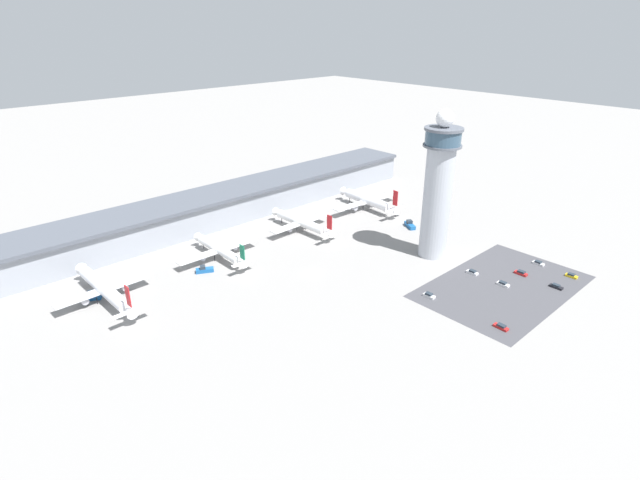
# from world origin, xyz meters

# --- Properties ---
(ground_plane) EXTENTS (1000.00, 1000.00, 0.00)m
(ground_plane) POSITION_xyz_m (0.00, 0.00, 0.00)
(ground_plane) COLOR gray
(terminal_building) EXTENTS (236.97, 25.00, 14.34)m
(terminal_building) POSITION_xyz_m (0.00, 70.00, 7.27)
(terminal_building) COLOR #9399A3
(terminal_building) RESTS_ON ground
(control_tower) EXTENTS (14.35, 14.35, 58.10)m
(control_tower) POSITION_xyz_m (46.62, -20.53, 28.54)
(control_tower) COLOR #ADB2BC
(control_tower) RESTS_ON ground
(parking_lot_surface) EXTENTS (64.00, 40.00, 0.01)m
(parking_lot_surface) POSITION_xyz_m (43.79, -53.56, 0.00)
(parking_lot_surface) COLOR #424247
(parking_lot_surface) RESTS_ON ground
(airplane_gate_alpha) EXTENTS (32.41, 42.26, 13.73)m
(airplane_gate_alpha) POSITION_xyz_m (-64.50, 32.92, 4.49)
(airplane_gate_alpha) COLOR silver
(airplane_gate_alpha) RESTS_ON ground
(airplane_gate_bravo) EXTENTS (35.51, 34.98, 11.66)m
(airplane_gate_bravo) POSITION_xyz_m (-18.58, 34.32, 4.07)
(airplane_gate_bravo) COLOR white
(airplane_gate_bravo) RESTS_ON ground
(airplane_gate_charlie) EXTENTS (31.97, 37.77, 12.60)m
(airplane_gate_charlie) POSITION_xyz_m (23.83, 33.82, 4.35)
(airplane_gate_charlie) COLOR white
(airplane_gate_charlie) RESTS_ON ground
(airplane_gate_delta) EXTENTS (41.45, 38.44, 14.23)m
(airplane_gate_delta) POSITION_xyz_m (66.97, 32.81, 4.59)
(airplane_gate_delta) COLOR white
(airplane_gate_delta) RESTS_ON ground
(service_truck_catering) EXTENTS (7.00, 5.26, 2.70)m
(service_truck_catering) POSITION_xyz_m (-29.01, 28.85, 0.93)
(service_truck_catering) COLOR black
(service_truck_catering) RESTS_ON ground
(service_truck_fuel) EXTENTS (6.03, 8.00, 3.17)m
(service_truck_fuel) POSITION_xyz_m (63.55, 3.69, 1.11)
(service_truck_fuel) COLOR black
(service_truck_fuel) RESTS_ON ground
(service_truck_baggage) EXTENTS (5.92, 4.96, 3.19)m
(service_truck_baggage) POSITION_xyz_m (-67.63, 37.26, 1.11)
(service_truck_baggage) COLOR black
(service_truck_baggage) RESTS_ON ground
(car_navy_sedan) EXTENTS (1.93, 4.70, 1.41)m
(car_navy_sedan) POSITION_xyz_m (18.74, -66.52, 0.55)
(car_navy_sedan) COLOR black
(car_navy_sedan) RESTS_ON ground
(car_blue_compact) EXTENTS (1.88, 4.75, 1.58)m
(car_blue_compact) POSITION_xyz_m (57.02, -53.53, 0.62)
(car_blue_compact) COLOR black
(car_blue_compact) RESTS_ON ground
(car_maroon_suv) EXTENTS (1.90, 4.37, 1.50)m
(car_maroon_suv) POSITION_xyz_m (44.21, -40.77, 0.58)
(car_maroon_suv) COLOR black
(car_maroon_suv) RESTS_ON ground
(car_white_wagon) EXTENTS (1.79, 4.56, 1.39)m
(car_white_wagon) POSITION_xyz_m (56.63, -66.92, 0.53)
(car_white_wagon) COLOR black
(car_white_wagon) RESTS_ON ground
(car_yellow_taxi) EXTENTS (1.99, 4.54, 1.44)m
(car_yellow_taxi) POSITION_xyz_m (44.34, -53.17, 0.56)
(car_yellow_taxi) COLOR black
(car_yellow_taxi) RESTS_ON ground
(car_silver_sedan) EXTENTS (2.02, 4.28, 1.44)m
(car_silver_sedan) POSITION_xyz_m (68.86, -67.23, 0.56)
(car_silver_sedan) COLOR black
(car_silver_sedan) RESTS_ON ground
(car_green_van) EXTENTS (2.02, 4.25, 1.54)m
(car_green_van) POSITION_xyz_m (18.08, -40.00, 0.60)
(car_green_van) COLOR black
(car_green_van) RESTS_ON ground
(car_black_suv) EXTENTS (1.96, 4.45, 1.43)m
(car_black_suv) POSITION_xyz_m (69.95, -54.09, 0.55)
(car_black_suv) COLOR black
(car_black_suv) RESTS_ON ground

